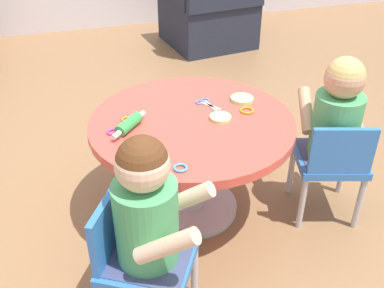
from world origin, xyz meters
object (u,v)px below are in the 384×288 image
child_chair_left (140,256)px  child_chair_right (331,161)px  seated_child_right (338,113)px  rolling_pin (129,125)px  craft_scissors (206,103)px  craft_table (192,143)px  armchair_dark (210,11)px  seated_child_left (147,208)px

child_chair_left → child_chair_right: (0.94, 0.31, 0.00)m
child_chair_right → seated_child_right: seated_child_right is taller
child_chair_right → rolling_pin: 0.92m
craft_scissors → craft_table: bearing=-130.7°
seated_child_right → child_chair_left: bearing=-160.2°
child_chair_right → craft_scissors: 0.63m
armchair_dark → craft_scissors: 2.16m
craft_table → child_chair_left: (-0.35, -0.52, -0.08)m
seated_child_right → child_chair_right: bearing=-107.0°
craft_table → seated_child_right: seated_child_right is taller
seated_child_left → armchair_dark: (1.15, 2.69, -0.22)m
armchair_dark → child_chair_left: bearing=-113.9°
child_chair_left → seated_child_right: 1.04m
craft_table → seated_child_right: bearing=-16.6°
craft_table → seated_child_right: size_ratio=1.77×
child_chair_left → rolling_pin: size_ratio=2.94×
child_chair_left → armchair_dark: size_ratio=0.63×
craft_scissors → seated_child_right: bearing=-31.1°
child_chair_right → rolling_pin: size_ratio=2.94×
child_chair_right → armchair_dark: size_ratio=0.63×
child_chair_right → armchair_dark: armchair_dark is taller
rolling_pin → seated_child_left: bearing=-94.4°
craft_table → rolling_pin: size_ratio=4.94×
rolling_pin → armchair_dark: bearing=62.7°
armchair_dark → craft_scissors: bearing=-109.8°
seated_child_right → craft_scissors: seated_child_right is taller
seated_child_left → child_chair_right: seated_child_left is taller
seated_child_right → rolling_pin: size_ratio=2.80×
child_chair_left → seated_child_left: (0.03, -0.02, 0.23)m
child_chair_right → craft_scissors: bearing=145.1°
craft_table → rolling_pin: (-0.28, -0.00, 0.14)m
craft_scissors → seated_child_left: bearing=-122.3°
craft_table → armchair_dark: 2.31m
armchair_dark → rolling_pin: size_ratio=4.67×
craft_table → child_chair_left: bearing=-123.8°
craft_scissors → armchair_dark: bearing=70.2°
armchair_dark → seated_child_left: bearing=-113.2°
child_chair_left → craft_scissors: child_chair_left is taller
seated_child_left → seated_child_right: bearing=21.6°
craft_scissors → child_chair_left: bearing=-125.2°
seated_child_left → child_chair_right: bearing=19.8°
seated_child_right → armchair_dark: bearing=84.3°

